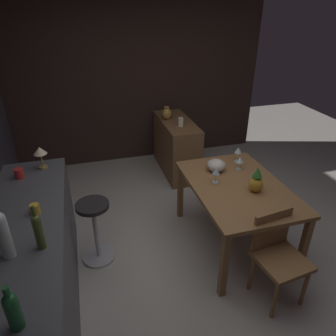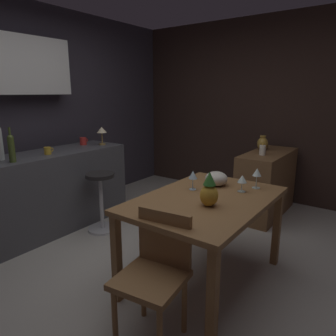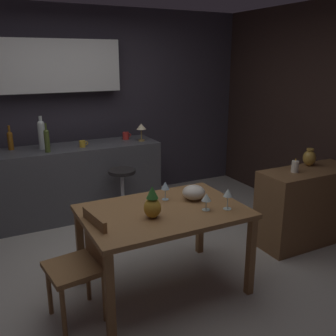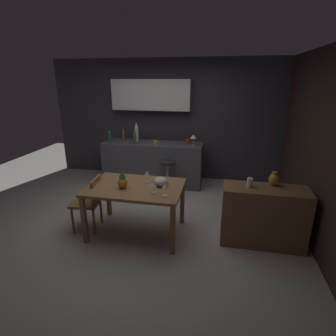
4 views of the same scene
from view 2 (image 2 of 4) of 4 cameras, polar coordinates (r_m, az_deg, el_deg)
ground_plane at (r=2.96m, az=-1.70°, el=-17.99°), size 9.00×9.00×0.00m
wall_kitchen_back at (r=4.10m, az=-26.44°, el=10.40°), size 5.20×0.33×2.60m
wall_side_right at (r=4.90m, az=14.16°, el=10.43°), size 0.10×4.40×2.60m
dining_table at (r=2.52m, az=6.97°, el=-7.25°), size 1.33×0.90×0.74m
kitchen_counter at (r=3.74m, az=-22.60°, el=-4.49°), size 2.10×0.60×0.90m
sideboard_cabinet at (r=4.19m, az=17.69°, el=-2.75°), size 1.10×0.44×0.82m
chair_near_window at (r=2.06m, az=-2.36°, el=-18.41°), size 0.45×0.45×0.82m
bar_stool at (r=3.60m, az=-12.23°, el=-5.87°), size 0.34×0.34×0.68m
wine_glass_left at (r=2.66m, az=13.53°, el=-2.06°), size 0.08×0.08×0.15m
wine_glass_right at (r=2.65m, az=4.63°, el=-1.37°), size 0.07×0.07×0.17m
wine_glass_center at (r=2.78m, az=16.10°, el=-0.89°), size 0.08×0.08×0.18m
pineapple_centerpiece at (r=2.29m, az=7.60°, el=-4.32°), size 0.14×0.14×0.26m
fruit_bowl at (r=2.81m, az=8.90°, el=-1.94°), size 0.20×0.20×0.13m
wine_bottle_olive at (r=3.31m, az=-26.95°, el=3.45°), size 0.06×0.06×0.34m
cup_red at (r=4.11m, az=-15.37°, el=4.81°), size 0.12×0.08×0.09m
cup_mustard at (r=3.60m, az=-21.32°, el=2.99°), size 0.11×0.07×0.08m
counter_lamp at (r=4.03m, az=-12.13°, el=6.63°), size 0.13×0.13×0.23m
pillar_candle_tall at (r=3.88m, az=17.05°, el=3.17°), size 0.07×0.07×0.15m
vase_brass at (r=4.21m, az=17.06°, el=4.37°), size 0.14×0.14×0.19m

